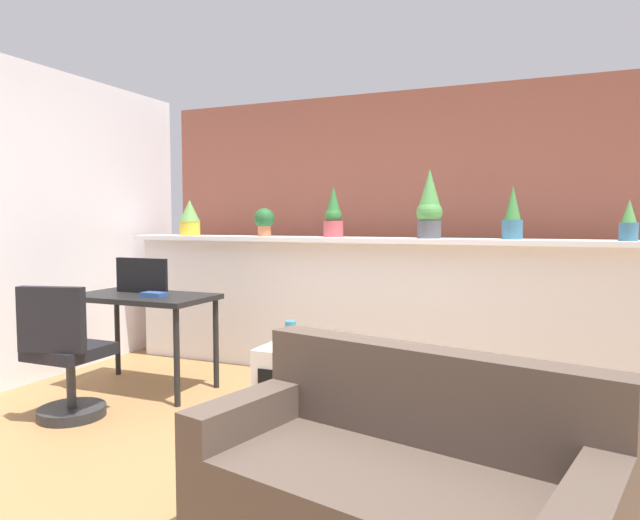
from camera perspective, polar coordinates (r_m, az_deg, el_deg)
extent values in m
plane|color=#9E7042|center=(3.17, -5.46, -20.79)|extent=(12.00, 12.00, 0.00)
cube|color=white|center=(4.79, 5.97, -5.09)|extent=(4.76, 0.16, 1.15)
cube|color=white|center=(4.70, 5.88, 2.00)|extent=(4.76, 0.40, 0.04)
cube|color=brown|center=(5.31, 7.91, 3.12)|extent=(4.76, 0.10, 2.50)
cylinder|color=gold|center=(5.52, -12.94, 3.10)|extent=(0.19, 0.19, 0.13)
cone|color=#669E4C|center=(5.52, -12.97, 4.85)|extent=(0.19, 0.19, 0.21)
cylinder|color=#C66B42|center=(5.09, -5.61, 2.90)|extent=(0.12, 0.12, 0.09)
sphere|color=#235B2D|center=(5.09, -5.62, 4.19)|extent=(0.18, 0.18, 0.18)
cylinder|color=#B7474C|center=(4.87, 1.35, 3.15)|extent=(0.17, 0.17, 0.14)
sphere|color=#2D7033|center=(4.87, 1.35, 4.48)|extent=(0.14, 0.14, 0.14)
cone|color=#2D7033|center=(4.87, 1.36, 6.14)|extent=(0.12, 0.12, 0.23)
cylinder|color=#4C4C51|center=(4.59, 10.92, 3.04)|extent=(0.19, 0.19, 0.14)
sphere|color=#4C9347|center=(4.59, 10.94, 4.69)|extent=(0.21, 0.21, 0.21)
cone|color=#4C9347|center=(4.59, 10.97, 7.11)|extent=(0.17, 0.17, 0.30)
cylinder|color=#386B84|center=(4.52, 18.76, 2.93)|extent=(0.15, 0.15, 0.15)
cone|color=#3D843D|center=(4.52, 18.82, 5.49)|extent=(0.12, 0.12, 0.26)
cylinder|color=#386B84|center=(4.47, 28.60, 2.51)|extent=(0.12, 0.12, 0.13)
cone|color=#4C9347|center=(4.47, 28.66, 4.36)|extent=(0.10, 0.10, 0.16)
cylinder|color=black|center=(4.87, -23.72, -7.87)|extent=(0.04, 0.04, 0.71)
cylinder|color=black|center=(4.21, -14.21, -9.48)|extent=(0.04, 0.04, 0.71)
cylinder|color=black|center=(5.22, -19.71, -6.98)|extent=(0.04, 0.04, 0.71)
cylinder|color=black|center=(4.61, -10.42, -8.25)|extent=(0.04, 0.04, 0.71)
cube|color=black|center=(4.65, -17.35, -3.58)|extent=(1.10, 0.60, 0.04)
cube|color=black|center=(4.74, -17.50, -1.50)|extent=(0.48, 0.04, 0.28)
cylinder|color=#262628|center=(4.31, -23.67, -13.81)|extent=(0.44, 0.44, 0.07)
cylinder|color=#333333|center=(4.25, -23.75, -11.18)|extent=(0.06, 0.06, 0.34)
cube|color=black|center=(4.20, -23.83, -8.41)|extent=(0.44, 0.44, 0.08)
cube|color=black|center=(4.00, -25.40, -5.43)|extent=(0.44, 0.18, 0.42)
cube|color=silver|center=(3.83, -2.84, -12.35)|extent=(0.40, 0.40, 0.50)
cube|color=black|center=(3.67, -4.16, -13.10)|extent=(0.28, 0.04, 0.28)
cylinder|color=teal|center=(3.78, -2.98, -7.38)|extent=(0.07, 0.07, 0.17)
cube|color=#2D4C8C|center=(4.47, -16.35, -3.36)|extent=(0.18, 0.11, 0.04)
cube|color=brown|center=(2.37, 7.19, -24.42)|extent=(1.69, 1.09, 0.40)
cube|color=brown|center=(2.47, 10.73, -13.26)|extent=(1.56, 0.51, 0.40)
cube|color=brown|center=(2.64, -6.66, -14.78)|extent=(0.33, 0.78, 0.16)
cube|color=brown|center=(2.04, 26.02, -20.96)|extent=(0.33, 0.78, 0.16)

